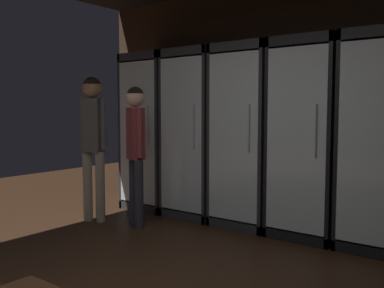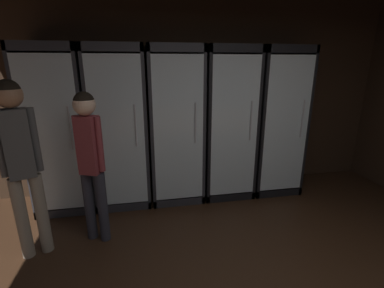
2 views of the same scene
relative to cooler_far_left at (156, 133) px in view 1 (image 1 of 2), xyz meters
name	(u,v)px [view 1 (image 1 of 2)]	position (x,y,z in m)	size (l,w,h in m)	color
wall_back	(309,102)	(1.99, 0.33, 0.40)	(6.00, 0.06, 2.80)	#382619
cooler_far_left	(156,133)	(0.00, 0.00, 0.00)	(0.69, 0.67, 2.04)	#2B2B30
cooler_left	(199,135)	(0.72, 0.00, -0.01)	(0.69, 0.67, 2.04)	#2B2B30
cooler_center	(250,138)	(1.43, 0.00, -0.01)	(0.69, 0.67, 2.04)	#2B2B30
cooler_right	(310,140)	(2.15, 0.00, 0.00)	(0.69, 0.67, 2.04)	black
cooler_far_right	(383,144)	(2.86, 0.00, -0.01)	(0.69, 0.67, 2.04)	black
shopper_near	(136,141)	(0.48, -0.87, -0.03)	(0.28, 0.22, 1.57)	#2D2D38
shopper_far	(93,132)	(-0.09, -1.01, 0.05)	(0.32, 0.23, 1.69)	gray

